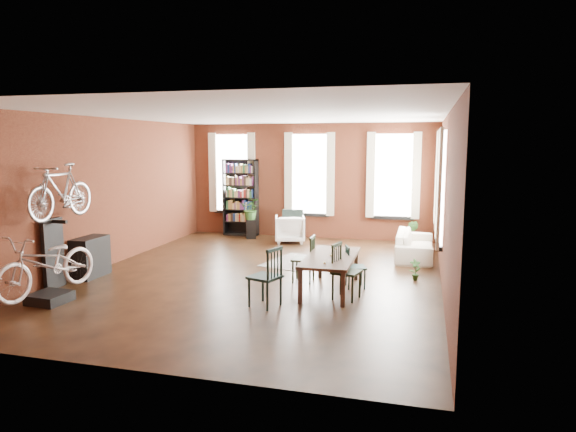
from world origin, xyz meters
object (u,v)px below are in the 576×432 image
(bicycle_floor, at_px, (46,236))
(console_table, at_px, (91,257))
(dining_chair_d, at_px, (355,267))
(plant_stand, at_px, (251,229))
(dining_chair_c, at_px, (347,272))
(bookshelf, at_px, (241,197))
(dining_chair_a, at_px, (265,277))
(white_armchair, at_px, (290,227))
(bike_trainer, at_px, (50,298))
(dining_table, at_px, (330,274))
(cream_sofa, at_px, (415,240))
(dining_chair_b, at_px, (303,259))

(bicycle_floor, bearing_deg, console_table, 112.77)
(dining_chair_d, bearing_deg, plant_stand, 20.58)
(dining_chair_c, bearing_deg, bookshelf, 49.33)
(dining_chair_a, bearing_deg, white_armchair, -150.15)
(white_armchair, bearing_deg, bike_trainer, 51.64)
(console_table, bearing_deg, dining_chair_c, -1.64)
(dining_chair_a, height_order, console_table, dining_chair_a)
(dining_table, bearing_deg, dining_chair_d, 38.74)
(white_armchair, xyz_separation_m, cream_sofa, (3.30, -1.02, 0.01))
(bookshelf, relative_size, white_armchair, 2.74)
(dining_chair_b, bearing_deg, bookshelf, -147.55)
(dining_chair_c, distance_m, white_armchair, 5.18)
(dining_table, distance_m, bookshelf, 6.14)
(dining_chair_d, relative_size, bicycle_floor, 0.40)
(dining_chair_a, distance_m, bicycle_floor, 3.66)
(bookshelf, bearing_deg, white_armchair, -22.37)
(plant_stand, xyz_separation_m, bicycle_floor, (-1.31, -6.46, 0.89))
(dining_chair_b, distance_m, bicycle_floor, 4.54)
(console_table, bearing_deg, dining_chair_d, 6.34)
(cream_sofa, bearing_deg, console_table, 119.33)
(dining_table, height_order, bike_trainer, dining_table)
(bicycle_floor, bearing_deg, bike_trainer, 150.35)
(white_armchair, height_order, cream_sofa, cream_sofa)
(dining_chair_b, bearing_deg, bike_trainer, -58.51)
(console_table, distance_m, plant_stand, 5.08)
(dining_chair_c, bearing_deg, plant_stand, 48.25)
(dining_table, distance_m, dining_chair_c, 0.55)
(dining_chair_b, distance_m, cream_sofa, 3.43)
(dining_chair_a, height_order, plant_stand, dining_chair_a)
(dining_chair_c, xyz_separation_m, plant_stand, (-3.44, 4.92, -0.21))
(white_armchair, distance_m, bike_trainer, 6.69)
(bookshelf, height_order, bicycle_floor, bookshelf)
(dining_chair_b, height_order, plant_stand, dining_chair_b)
(dining_table, distance_m, console_table, 4.83)
(cream_sofa, bearing_deg, bicycle_floor, 131.81)
(dining_table, relative_size, cream_sofa, 0.90)
(dining_chair_c, height_order, dining_chair_d, dining_chair_c)
(dining_chair_b, relative_size, bike_trainer, 1.55)
(dining_chair_a, bearing_deg, bicycle_floor, -57.93)
(cream_sofa, distance_m, console_table, 7.15)
(bookshelf, bearing_deg, dining_chair_a, -66.40)
(dining_chair_a, distance_m, white_armchair, 5.51)
(dining_chair_d, xyz_separation_m, white_armchair, (-2.30, 3.94, 0.01))
(cream_sofa, bearing_deg, white_armchair, 72.81)
(console_table, relative_size, bicycle_floor, 0.41)
(dining_table, relative_size, dining_chair_b, 2.10)
(console_table, relative_size, plant_stand, 1.51)
(bike_trainer, distance_m, plant_stand, 6.58)
(dining_chair_a, xyz_separation_m, dining_chair_d, (1.29, 1.47, -0.11))
(dining_chair_c, relative_size, dining_chair_d, 1.22)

